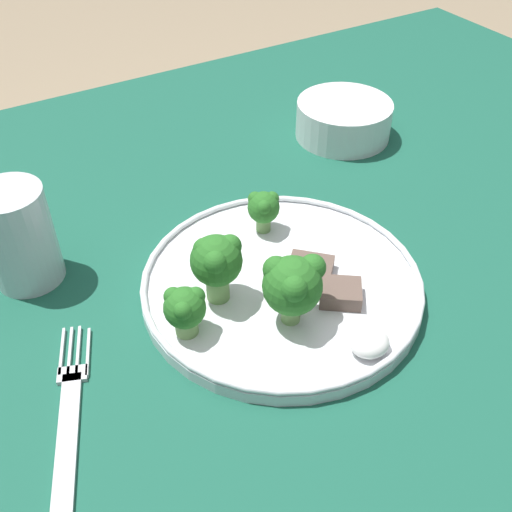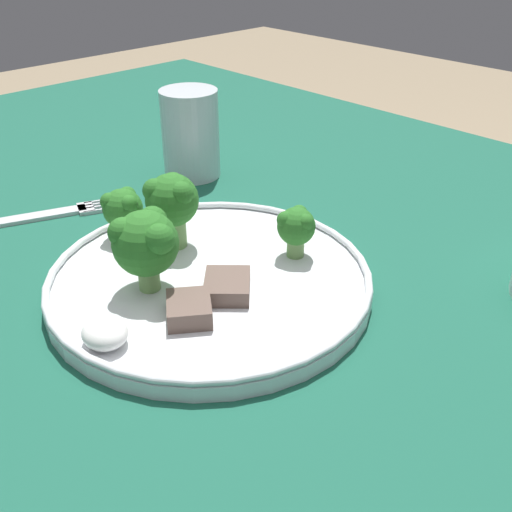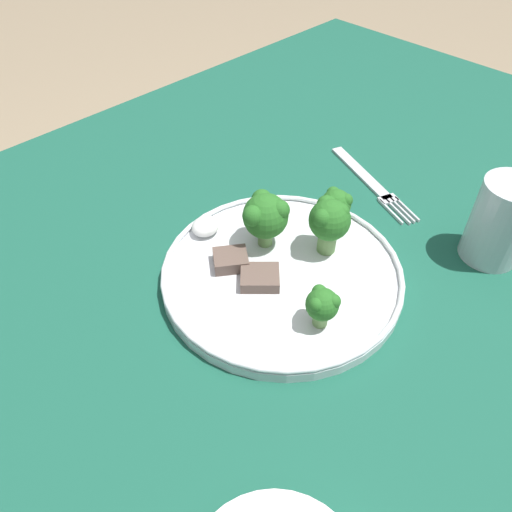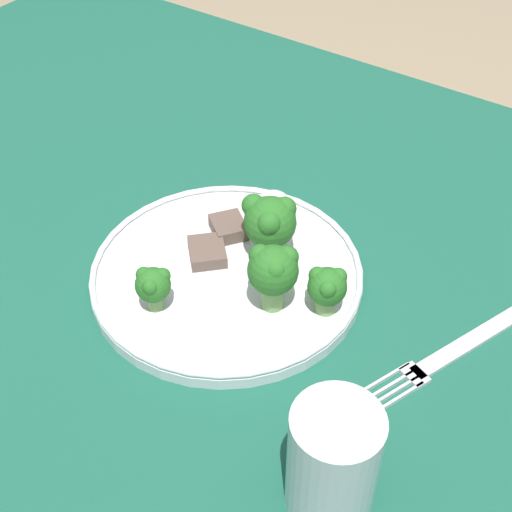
% 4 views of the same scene
% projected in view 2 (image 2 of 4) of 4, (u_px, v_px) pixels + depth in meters
% --- Properties ---
extents(table, '(1.35, 0.97, 0.75)m').
position_uv_depth(table, '(230.00, 366.00, 0.55)').
color(table, '#195642').
rests_on(table, ground_plane).
extents(dinner_plate, '(0.26, 0.26, 0.02)m').
position_uv_depth(dinner_plate, '(213.00, 281.00, 0.48)').
color(dinner_plate, white).
rests_on(dinner_plate, table).
extents(fork, '(0.08, 0.18, 0.00)m').
position_uv_depth(fork, '(44.00, 215.00, 0.60)').
color(fork, silver).
rests_on(fork, table).
extents(drinking_glass, '(0.06, 0.06, 0.10)m').
position_uv_depth(drinking_glass, '(191.00, 139.00, 0.67)').
color(drinking_glass, silver).
rests_on(drinking_glass, table).
extents(broccoli_floret_near_rim_left, '(0.04, 0.04, 0.05)m').
position_uv_depth(broccoli_floret_near_rim_left, '(123.00, 209.00, 0.52)').
color(broccoli_floret_near_rim_left, '#709E56').
rests_on(broccoli_floret_near_rim_left, dinner_plate).
extents(broccoli_floret_center_left, '(0.05, 0.05, 0.07)m').
position_uv_depth(broccoli_floret_center_left, '(172.00, 201.00, 0.50)').
color(broccoli_floret_center_left, '#709E56').
rests_on(broccoli_floret_center_left, dinner_plate).
extents(broccoli_floret_back_left, '(0.05, 0.05, 0.07)m').
position_uv_depth(broccoli_floret_back_left, '(145.00, 242.00, 0.45)').
color(broccoli_floret_back_left, '#709E56').
rests_on(broccoli_floret_back_left, dinner_plate).
extents(broccoli_floret_front_left, '(0.03, 0.03, 0.04)m').
position_uv_depth(broccoli_floret_front_left, '(296.00, 226.00, 0.50)').
color(broccoli_floret_front_left, '#709E56').
rests_on(broccoli_floret_front_left, dinner_plate).
extents(meat_slice_front_slice, '(0.05, 0.05, 0.01)m').
position_uv_depth(meat_slice_front_slice, '(227.00, 286.00, 0.46)').
color(meat_slice_front_slice, brown).
rests_on(meat_slice_front_slice, dinner_plate).
extents(meat_slice_middle_slice, '(0.05, 0.05, 0.01)m').
position_uv_depth(meat_slice_middle_slice, '(189.00, 309.00, 0.43)').
color(meat_slice_middle_slice, brown).
rests_on(meat_slice_middle_slice, dinner_plate).
extents(sauce_dollop, '(0.03, 0.03, 0.02)m').
position_uv_depth(sauce_dollop, '(105.00, 333.00, 0.40)').
color(sauce_dollop, white).
rests_on(sauce_dollop, dinner_plate).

